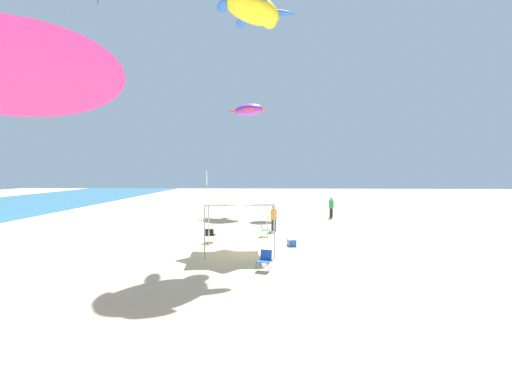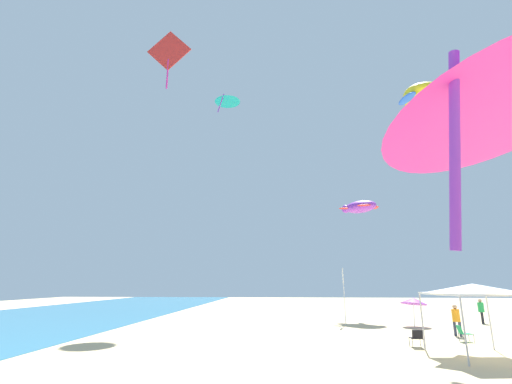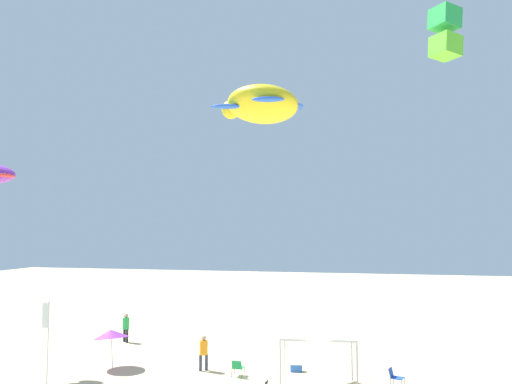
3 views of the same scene
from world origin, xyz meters
name	(u,v)px [view 2 (image 2 of 3)]	position (x,y,z in m)	size (l,w,h in m)	color
canopy_tent	(473,290)	(-2.55, 3.31, 2.71)	(3.63, 3.66, 2.97)	#B7B7BC
beach_umbrella	(414,301)	(8.43, 2.07, 1.74)	(1.95, 1.92, 2.18)	silver
folding_chair_left_of_tent	(463,332)	(1.55, 2.08, 0.47)	(0.55, 0.63, 0.82)	black
folding_chair_right_of_tent	(417,337)	(-0.36, 5.17, 0.47)	(0.65, 0.57, 0.82)	black
banner_flag	(344,290)	(8.76, 6.99, 2.47)	(0.36, 0.06, 4.13)	silver
person_watching_sky	(456,317)	(3.53, 1.45, 1.04)	(0.42, 0.42, 1.77)	#33384C
person_by_tent	(481,309)	(10.56, -3.66, 1.07)	(0.44, 0.43, 1.82)	black
kite_delta_teal	(227,100)	(13.14, 16.81, 21.11)	(3.51, 3.52, 2.03)	teal
kite_turtle_purple	(360,207)	(15.29, 3.88, 10.19)	(4.13, 4.15, 1.39)	purple
kite_diamond_red	(169,53)	(4.02, 19.99, 20.18)	(0.16, 3.50, 5.00)	red
kite_delta_magenta	(486,99)	(-12.38, 7.47, 6.62)	(6.38, 6.38, 4.16)	#E02D9E
kite_turtle_yellow	(431,101)	(0.23, 2.74, 13.30)	(4.97, 4.91, 2.21)	yellow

